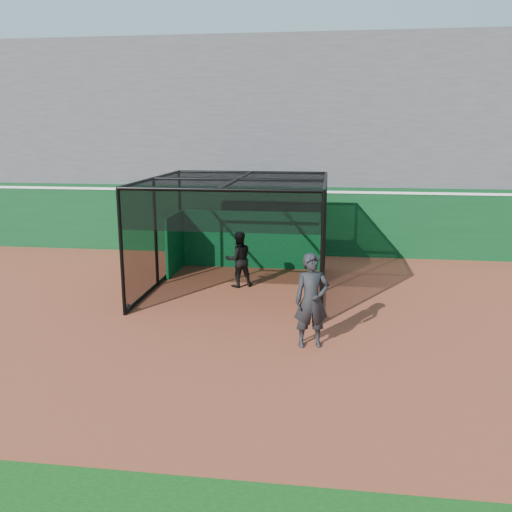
# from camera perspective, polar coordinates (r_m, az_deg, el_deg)

# --- Properties ---
(ground) EXTENTS (120.00, 120.00, 0.00)m
(ground) POSITION_cam_1_polar(r_m,az_deg,el_deg) (12.34, -5.62, -8.32)
(ground) COLOR #97462C
(ground) RESTS_ON ground
(outfield_wall) EXTENTS (50.00, 0.50, 2.50)m
(outfield_wall) POSITION_cam_1_polar(r_m,az_deg,el_deg) (20.11, -0.14, 3.94)
(outfield_wall) COLOR #0A3C19
(outfield_wall) RESTS_ON ground
(grandstand) EXTENTS (50.00, 7.85, 8.95)m
(grandstand) POSITION_cam_1_polar(r_m,az_deg,el_deg) (23.59, 1.15, 13.07)
(grandstand) COLOR #4C4C4F
(grandstand) RESTS_ON ground
(batting_cage) EXTENTS (4.93, 5.39, 3.16)m
(batting_cage) POSITION_cam_1_polar(r_m,az_deg,el_deg) (15.41, -1.91, 2.19)
(batting_cage) COLOR black
(batting_cage) RESTS_ON ground
(batter) EXTENTS (0.99, 0.91, 1.64)m
(batter) POSITION_cam_1_polar(r_m,az_deg,el_deg) (15.80, -1.84, -0.34)
(batter) COLOR black
(batter) RESTS_ON ground
(on_deck_player) EXTENTS (0.83, 0.65, 2.02)m
(on_deck_player) POSITION_cam_1_polar(r_m,az_deg,el_deg) (11.44, 5.87, -4.71)
(on_deck_player) COLOR black
(on_deck_player) RESTS_ON ground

